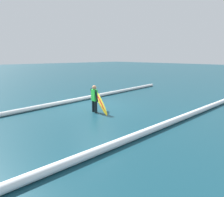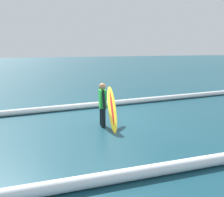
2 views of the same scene
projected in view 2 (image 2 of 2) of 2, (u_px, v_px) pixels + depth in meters
The scene contains 4 objects.
ground_plane at pixel (115, 118), 9.67m from camera, with size 134.35×134.35×0.00m, color #133D4A.
surfer at pixel (102, 102), 8.57m from camera, with size 0.25×0.69×1.43m.
surfboard at pixel (112, 108), 8.68m from camera, with size 0.72×1.74×1.22m.
wave_crest_foreground at pixel (60, 108), 10.78m from camera, with size 0.24×0.24×21.19m, color white.
Camera 2 is at (3.55, 8.66, 2.53)m, focal length 42.36 mm.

